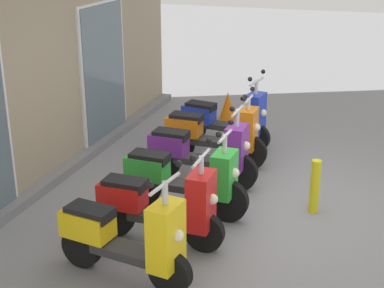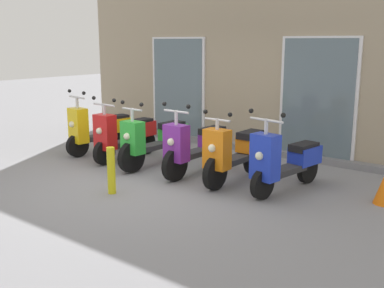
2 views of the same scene
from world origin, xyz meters
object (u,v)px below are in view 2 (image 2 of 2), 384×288
scooter_green (155,140)px  scooter_blue (285,161)px  curb_bollard (111,171)px  scooter_yellow (99,129)px  scooter_orange (235,152)px  scooter_purple (196,146)px  scooter_red (124,135)px

scooter_green → scooter_blue: scooter_blue is taller
curb_bollard → scooter_green: bearing=109.4°
scooter_yellow → scooter_orange: (3.22, 0.03, 0.01)m
curb_bollard → scooter_purple: bearing=77.7°
scooter_red → scooter_green: scooter_red is taller
scooter_blue → curb_bollard: size_ratio=2.25×
scooter_yellow → curb_bollard: (2.11, -1.59, -0.13)m
scooter_green → scooter_blue: (2.51, 0.13, -0.00)m
scooter_purple → scooter_blue: bearing=2.6°
scooter_purple → scooter_yellow: bearing=-179.9°
scooter_green → scooter_purple: size_ratio=1.03×
scooter_purple → scooter_orange: bearing=2.1°
scooter_red → scooter_orange: scooter_red is taller
scooter_green → scooter_blue: bearing=2.9°
scooter_red → scooter_green: 0.77m
scooter_green → scooter_purple: 0.89m
scooter_orange → scooter_blue: bearing=3.0°
scooter_blue → scooter_purple: bearing=-177.4°
scooter_green → scooter_blue: 2.51m
scooter_orange → scooter_yellow: bearing=-179.4°
scooter_red → scooter_orange: size_ratio=0.93×
scooter_purple → curb_bollard: (-0.35, -1.59, -0.13)m
scooter_red → scooter_blue: 3.28m
scooter_green → scooter_red: bearing=-179.3°
scooter_purple → scooter_blue: scooter_blue is taller
scooter_red → scooter_orange: bearing=2.1°
scooter_purple → curb_bollard: size_ratio=2.36×
curb_bollard → scooter_yellow: bearing=143.0°
curb_bollard → scooter_blue: bearing=40.3°
scooter_green → scooter_orange: bearing=2.8°
scooter_red → scooter_yellow: bearing=175.9°
scooter_red → scooter_blue: size_ratio=0.97×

